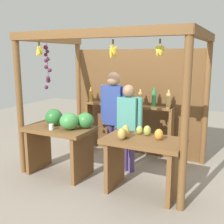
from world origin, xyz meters
TOP-DOWN VIEW (x-y plane):
  - ground_plane at (0.00, 0.00)m, footprint 12.00×12.00m
  - market_stall at (-0.00, 0.37)m, footprint 2.72×1.81m
  - fruit_counter_left at (-0.65, -0.62)m, footprint 1.14×0.65m
  - fruit_counter_right at (0.70, -0.63)m, footprint 1.09×0.64m
  - bottle_shelf_unit at (-0.06, 0.64)m, footprint 1.74×0.22m
  - vendor_man at (-0.05, -0.01)m, footprint 0.48×0.22m
  - vendor_woman at (0.23, -0.05)m, footprint 0.48×0.20m

SIDE VIEW (x-z plane):
  - ground_plane at x=0.00m, z-range 0.00..0.00m
  - fruit_counter_right at x=0.70m, z-range 0.10..1.05m
  - fruit_counter_left at x=-0.65m, z-range 0.16..1.22m
  - bottle_shelf_unit at x=-0.06m, z-range 0.12..1.47m
  - vendor_woman at x=0.23m, z-range 0.13..1.58m
  - vendor_man at x=-0.05m, z-range 0.17..1.80m
  - market_stall at x=0.00m, z-range 0.19..2.44m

